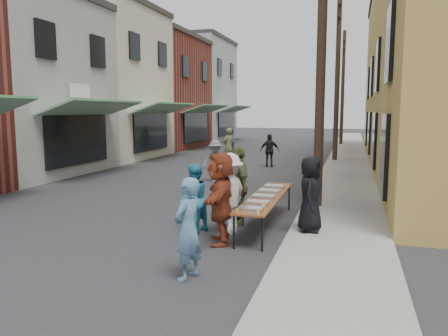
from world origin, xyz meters
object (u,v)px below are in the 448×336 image
Objects in this scene: catering_tray_sausage at (251,209)px; guest_front_a at (230,188)px; utility_pole_far at (343,89)px; serving_table at (266,198)px; utility_pole_near at (321,47)px; guest_front_c at (194,199)px; server at (310,194)px; utility_pole_mid at (337,78)px.

catering_tray_sausage is 0.32× the size of guest_front_a.
utility_pole_far reaches higher than serving_table.
utility_pole_near is at bearing 75.49° from catering_tray_sausage.
utility_pole_near is at bearing -90.00° from utility_pole_far.
guest_front_c is at bearing -9.13° from guest_front_a.
serving_table is 1.19m from server.
guest_front_c reaches higher than catering_tray_sausage.
guest_front_c reaches higher than serving_table.
server is at bearing -23.00° from serving_table.
serving_table is at bearing 66.42° from guest_front_a.
utility_pole_far is 28.24m from catering_tray_sausage.
utility_pole_far is 5.71× the size of guest_front_a.
utility_pole_far is at bearing 2.19° from server.
utility_pole_near is at bearing -90.00° from utility_pole_mid.
utility_pole_mid is 5.36× the size of server.
server is at bearing -88.97° from utility_pole_near.
utility_pole_far is at bearing -165.11° from guest_front_c.
utility_pole_mid reaches higher than serving_table.
guest_front_a is 0.94× the size of server.
utility_pole_far is at bearing 90.00° from utility_pole_near.
utility_pole_near is 5.56m from guest_front_c.
server is (1.08, 1.19, 0.15)m from catering_tray_sausage.
utility_pole_mid is at bearing 90.00° from utility_pole_near.
catering_tray_sausage reaches higher than serving_table.
guest_front_a and guest_front_c have the same top height.
guest_front_c is (-2.51, -27.30, -3.71)m from utility_pole_far.
utility_pole_near is 5.53m from catering_tray_sausage.
guest_front_c is at bearing 103.41° from server.
serving_table is 1.78m from guest_front_c.
server is (0.05, -26.78, -3.56)m from utility_pole_far.
guest_front_a is at bearing -98.66° from utility_pole_mid.
utility_pole_far reaches higher than server.
utility_pole_mid is 14.37m from guest_front_a.
utility_pole_far is 18.00× the size of catering_tray_sausage.
utility_pole_mid is (0.00, 12.00, 0.00)m from utility_pole_near.
utility_pole_far is (0.00, 24.00, 0.00)m from utility_pole_near.
utility_pole_mid is 16.43m from catering_tray_sausage.
guest_front_c is (-2.51, -15.30, -3.71)m from utility_pole_mid.
utility_pole_near is 5.71× the size of guest_front_a.
utility_pole_mid is at bearing 85.89° from serving_table.
utility_pole_mid reaches higher than guest_front_a.
guest_front_c is at bearing -127.34° from utility_pole_near.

